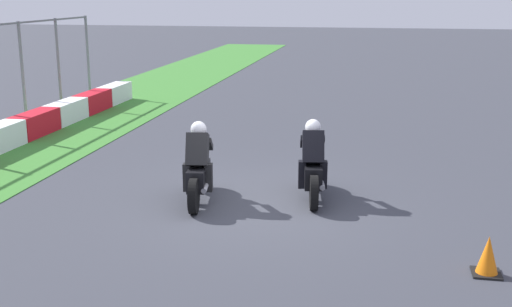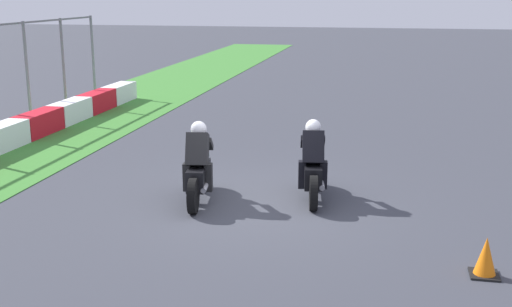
% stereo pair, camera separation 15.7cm
% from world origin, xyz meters
% --- Properties ---
extents(ground_plane, '(120.00, 120.00, 0.00)m').
position_xyz_m(ground_plane, '(0.00, 0.00, 0.00)').
color(ground_plane, '#3B3D46').
extents(rider_lane_a, '(2.04, 0.60, 1.51)m').
position_xyz_m(rider_lane_a, '(0.52, -0.97, 0.62)').
color(rider_lane_a, black).
rests_on(rider_lane_a, ground_plane).
extents(rider_lane_b, '(2.04, 0.59, 1.51)m').
position_xyz_m(rider_lane_b, '(-0.08, 1.09, 0.62)').
color(rider_lane_b, black).
rests_on(rider_lane_b, ground_plane).
extents(traffic_cone, '(0.40, 0.40, 0.57)m').
position_xyz_m(traffic_cone, '(-2.47, -3.74, 0.26)').
color(traffic_cone, black).
rests_on(traffic_cone, ground_plane).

